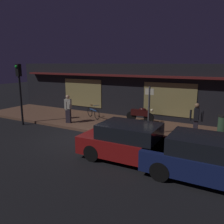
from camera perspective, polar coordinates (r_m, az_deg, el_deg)
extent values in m
plane|color=black|center=(11.57, -8.93, -6.44)|extent=(60.00, 60.00, 0.00)
cube|color=brown|center=(13.92, -1.34, -2.77)|extent=(18.00, 4.00, 0.15)
cube|color=black|center=(16.58, 4.62, 5.67)|extent=(18.00, 2.80, 3.60)
cube|color=olive|center=(17.01, -7.31, 4.75)|extent=(3.20, 0.04, 2.00)
cube|color=olive|center=(14.22, 14.00, 3.05)|extent=(3.20, 0.04, 2.00)
cube|color=#591919|center=(15.01, 2.04, 9.05)|extent=(16.20, 0.50, 0.12)
cylinder|color=black|center=(14.10, 4.85, -1.06)|extent=(0.61, 0.17, 0.60)
cylinder|color=black|center=(13.78, 9.16, -1.48)|extent=(0.61, 0.17, 0.60)
cube|color=black|center=(13.86, 7.01, -0.14)|extent=(1.12, 0.37, 0.36)
ellipsoid|color=black|center=(13.78, 7.62, 0.62)|extent=(0.46, 0.27, 0.20)
sphere|color=#F9EDB7|center=(13.63, 9.91, 0.41)|extent=(0.18, 0.18, 0.18)
cylinder|color=gray|center=(13.65, 9.13, 1.19)|extent=(0.07, 0.55, 0.03)
torus|color=black|center=(15.26, -5.53, 0.06)|extent=(0.59, 0.36, 0.66)
torus|color=black|center=(14.39, -3.79, -0.65)|extent=(0.59, 0.36, 0.66)
cube|color=#1E478C|center=(14.78, -4.70, 0.55)|extent=(0.80, 0.48, 0.06)
cube|color=brown|center=(14.94, -5.15, 1.73)|extent=(0.21, 0.17, 0.06)
cylinder|color=#1E478C|center=(14.34, -3.97, 1.64)|extent=(0.23, 0.38, 0.02)
cube|color=#28232D|center=(13.86, -10.81, -0.93)|extent=(0.32, 0.27, 0.85)
cube|color=#B2AD9E|center=(13.72, -10.93, 1.98)|extent=(0.43, 0.32, 0.58)
sphere|color=tan|center=(13.65, -11.00, 3.72)|extent=(0.22, 0.22, 0.22)
cylinder|color=#B2AD9E|center=(13.97, -10.49, 1.89)|extent=(0.11, 0.11, 0.52)
cylinder|color=#B2AD9E|center=(13.50, -11.36, 1.50)|extent=(0.11, 0.11, 0.52)
cube|color=#28232D|center=(11.64, 20.05, -3.97)|extent=(0.22, 0.30, 0.85)
cube|color=black|center=(11.47, 20.30, -0.53)|extent=(0.25, 0.40, 0.58)
sphere|color=#8C6647|center=(11.39, 20.46, 1.53)|extent=(0.22, 0.22, 0.22)
cylinder|color=black|center=(11.47, 21.57, -0.99)|extent=(0.10, 0.10, 0.52)
cylinder|color=black|center=(11.50, 18.99, -0.76)|extent=(0.10, 0.10, 0.52)
cylinder|color=#47474C|center=(11.37, 9.16, 0.28)|extent=(0.09, 0.09, 2.40)
cube|color=beige|center=(11.22, 9.33, 5.03)|extent=(0.44, 0.03, 0.30)
cylinder|color=#2D4C33|center=(12.95, 25.79, -2.87)|extent=(0.44, 0.44, 0.85)
cylinder|color=black|center=(12.84, 25.98, -0.86)|extent=(0.48, 0.48, 0.08)
cylinder|color=black|center=(14.49, -21.83, 3.90)|extent=(0.12, 0.12, 3.60)
cube|color=black|center=(14.37, -22.28, 9.63)|extent=(0.24, 0.24, 0.70)
sphere|color=#1ED838|center=(14.29, -22.76, 10.39)|extent=(0.16, 0.16, 0.16)
cylinder|color=black|center=(9.20, 15.06, -9.57)|extent=(0.64, 0.23, 0.64)
cylinder|color=black|center=(7.80, 12.34, -13.47)|extent=(0.64, 0.23, 0.64)
cylinder|color=black|center=(10.08, -0.15, -7.19)|extent=(0.64, 0.23, 0.64)
cylinder|color=black|center=(8.82, -5.02, -10.12)|extent=(0.64, 0.23, 0.64)
cube|color=maroon|center=(8.79, 5.26, -8.60)|extent=(4.13, 1.83, 0.68)
cube|color=black|center=(8.67, 4.42, -5.04)|extent=(2.23, 1.64, 0.64)
cylinder|color=black|center=(8.97, 14.87, -10.13)|extent=(0.64, 0.22, 0.64)
cylinder|color=black|center=(7.59, 11.85, -14.22)|extent=(0.64, 0.22, 0.64)
cube|color=#141E4C|center=(7.97, 23.15, -11.81)|extent=(4.11, 1.77, 0.68)
cube|color=black|center=(7.79, 22.39, -7.97)|extent=(2.20, 1.61, 0.64)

